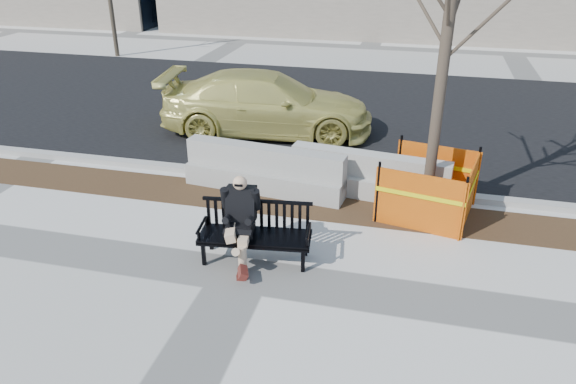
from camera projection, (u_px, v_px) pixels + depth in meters
name	position (u px, v px, depth m)	size (l,w,h in m)	color
ground	(241.00, 274.00, 8.59)	(120.00, 120.00, 0.00)	beige
mulch_strip	(282.00, 202.00, 10.86)	(40.00, 1.20, 0.02)	#47301C
asphalt_street	(334.00, 110.00, 16.27)	(60.00, 10.40, 0.01)	black
curb	(293.00, 180.00, 11.67)	(60.00, 0.25, 0.12)	#9E9B93
bench	(256.00, 260.00, 8.97)	(1.85, 0.66, 0.98)	black
seated_man	(242.00, 257.00, 9.05)	(0.62, 1.03, 1.44)	black
tree_fence	(425.00, 213.00, 10.45)	(2.41, 2.41, 6.04)	orange
sedan	(268.00, 132.00, 14.54)	(2.22, 5.46, 1.59)	#CEC463
jersey_barrier_left	(265.00, 190.00, 11.36)	(3.37, 0.67, 0.97)	#99978F
jersey_barrier_right	(367.00, 195.00, 11.15)	(3.20, 0.64, 0.92)	#A7A59C
far_tree_left	(118.00, 56.00, 23.17)	(2.02, 2.02, 5.44)	#463B2D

